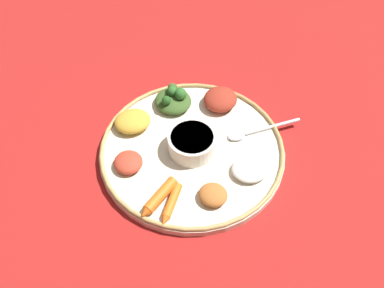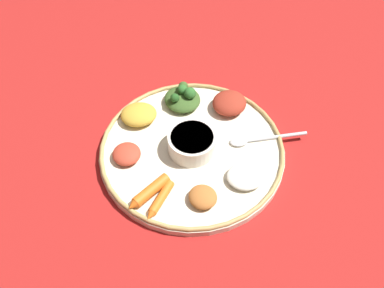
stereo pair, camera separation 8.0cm
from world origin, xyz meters
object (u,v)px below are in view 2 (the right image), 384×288
Objects in this scene: center_bowl at (192,142)px; carrot_outer at (160,200)px; greens_pile at (183,98)px; carrot_near_spoon at (149,192)px; spoon at (256,139)px.

center_bowl reaches higher than carrot_outer.
greens_pile is 0.24m from carrot_outer.
center_bowl is 1.30× the size of carrot_outer.
greens_pile reaches higher than center_bowl.
carrot_near_spoon reaches higher than carrot_outer.
greens_pile is at bearing -101.77° from center_bowl.
center_bowl is at bearing -135.90° from carrot_outer.
carrot_near_spoon is at bearing -56.31° from carrot_outer.
greens_pile is 0.23m from carrot_near_spoon.
carrot_near_spoon is 1.27× the size of carrot_outer.
carrot_outer is at bearing 60.61° from greens_pile.
center_bowl is at bearing -146.73° from carrot_near_spoon.
spoon is 2.17× the size of carrot_outer.
carrot_near_spoon is (0.10, 0.07, -0.01)m from center_bowl.
carrot_near_spoon is at bearing 33.27° from center_bowl.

